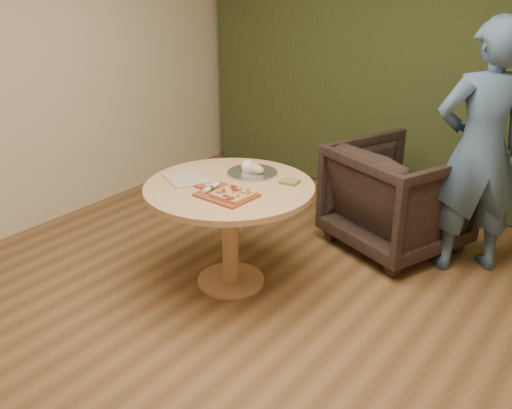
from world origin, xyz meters
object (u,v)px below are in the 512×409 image
object	(u,v)px
pedestal_table	(230,204)
cutlery_roll	(211,188)
pizza_paddle	(225,195)
person_standing	(480,151)
serving_tray	(252,173)
bread_roll	(251,168)
armchair	(399,192)
flatbread_pizza	(234,194)

from	to	relation	value
pedestal_table	cutlery_roll	bearing A→B (deg)	-95.82
pizza_paddle	person_standing	size ratio (longest dim) A/B	0.25
person_standing	serving_tray	bearing A→B (deg)	-2.73
bread_roll	armchair	distance (m)	1.25
armchair	flatbread_pizza	bearing A→B (deg)	89.73
flatbread_pizza	armchair	xyz separation A→B (m)	(0.54, 1.39, -0.31)
pizza_paddle	serving_tray	size ratio (longest dim) A/B	1.27
cutlery_roll	bread_roll	distance (m)	0.44
flatbread_pizza	serving_tray	xyz separation A→B (m)	(-0.17, 0.42, -0.02)
cutlery_roll	serving_tray	size ratio (longest dim) A/B	0.56
flatbread_pizza	person_standing	size ratio (longest dim) A/B	0.13
flatbread_pizza	bread_roll	xyz separation A→B (m)	(-0.18, 0.42, 0.02)
cutlery_roll	armchair	bearing A→B (deg)	57.05
bread_roll	person_standing	world-z (taller)	person_standing
pedestal_table	person_standing	distance (m)	1.79
armchair	person_standing	world-z (taller)	person_standing
pizza_paddle	person_standing	distance (m)	1.82
cutlery_roll	serving_tray	bearing A→B (deg)	82.92
armchair	pizza_paddle	bearing A→B (deg)	87.48
flatbread_pizza	armchair	size ratio (longest dim) A/B	0.25
pizza_paddle	cutlery_roll	xyz separation A→B (m)	(-0.11, -0.01, 0.02)
pizza_paddle	serving_tray	bearing A→B (deg)	106.48
serving_tray	person_standing	distance (m)	1.60
pedestal_table	flatbread_pizza	xyz separation A→B (m)	(0.16, -0.16, 0.17)
serving_tray	bread_roll	bearing A→B (deg)	180.00
flatbread_pizza	pedestal_table	bearing A→B (deg)	136.19
pedestal_table	pizza_paddle	size ratio (longest dim) A/B	2.54
cutlery_roll	armchair	world-z (taller)	armchair
flatbread_pizza	cutlery_roll	world-z (taller)	flatbread_pizza
pizza_paddle	armchair	size ratio (longest dim) A/B	0.49
serving_tray	person_standing	bearing A→B (deg)	37.17
flatbread_pizza	person_standing	distance (m)	1.77
pedestal_table	person_standing	size ratio (longest dim) A/B	0.63
flatbread_pizza	armchair	distance (m)	1.53
bread_roll	armchair	size ratio (longest dim) A/B	0.21
pizza_paddle	serving_tray	world-z (taller)	serving_tray
flatbread_pizza	cutlery_roll	size ratio (longest dim) A/B	1.16
pizza_paddle	bread_roll	world-z (taller)	bread_roll
flatbread_pizza	bread_roll	bearing A→B (deg)	112.76
pedestal_table	flatbread_pizza	bearing A→B (deg)	-43.81
armchair	serving_tray	bearing A→B (deg)	74.67
person_standing	bread_roll	bearing A→B (deg)	-2.92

